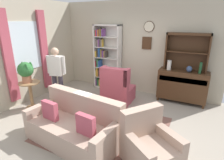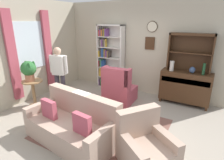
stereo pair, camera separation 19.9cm
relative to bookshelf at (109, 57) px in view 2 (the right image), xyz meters
The scene contains 18 objects.
ground_plane 2.45m from the bookshelf, 62.40° to the right, with size 5.40×4.60×0.02m, color #9E9384.
wall_back 1.09m from the bookshelf, 10.36° to the left, with size 5.00×0.09×2.80m.
wall_left 2.47m from the bookshelf, 127.96° to the right, with size 0.16×4.20×2.80m.
area_rug 2.77m from the bookshelf, 61.54° to the right, with size 2.43×2.17×0.01m, color brown.
bookshelf is the anchor object (origin of this frame).
sideboard 2.54m from the bookshelf, ahead, with size 1.30×0.45×0.92m.
sideboard_hutch 2.52m from the bookshelf, ahead, with size 1.10×0.26×1.00m.
vase_tall 2.09m from the bookshelf, ahead, with size 0.11×0.11×0.27m, color beige.
vase_round 2.61m from the bookshelf, ahead, with size 0.15×0.15×0.17m, color #33476B.
bottle_wine 2.87m from the bookshelf, ahead, with size 0.07×0.07×0.30m, color #194223.
couch_floral 3.08m from the bookshelf, 72.90° to the right, with size 1.89×1.06×0.90m.
armchair_floral 3.68m from the bookshelf, 50.09° to the right, with size 1.07×1.07×0.88m.
wingback_chair 1.44m from the bookshelf, 46.70° to the right, with size 0.81×0.83×1.05m.
plant_stand 2.54m from the bookshelf, 113.69° to the right, with size 0.52×0.52×0.73m.
potted_plant_large 2.50m from the bookshelf, 113.98° to the right, with size 0.38×0.38×0.52m.
person_reading 1.79m from the bookshelf, 108.61° to the right, with size 0.52×0.29×1.56m.
coffee_table 2.19m from the bookshelf, 67.59° to the right, with size 0.80×0.50×0.42m.
book_stack 2.21m from the bookshelf, 69.08° to the right, with size 0.19×0.13×0.10m.
Camera 2 is at (2.01, -3.17, 2.25)m, focal length 29.10 mm.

